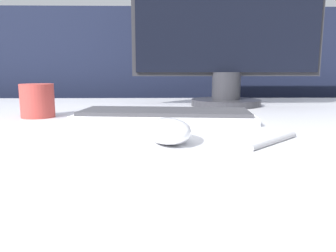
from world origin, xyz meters
The scene contains 6 objects.
partition_panel centered at (0.00, 0.67, 0.55)m, with size 5.00×0.03×1.09m.
computer_mouse_near centered at (0.06, -0.29, 0.73)m, with size 0.08×0.11×0.04m.
keyboard centered at (0.06, -0.06, 0.73)m, with size 0.40×0.19×0.02m.
monitor centered at (0.25, 0.25, 0.94)m, with size 0.59×0.22×0.44m.
mug centered at (-0.24, 0.00, 0.75)m, with size 0.08×0.08×0.08m.
pen centered at (0.22, -0.30, 0.72)m, with size 0.10×0.10×0.01m.
Camera 1 is at (0.05, -0.78, 0.82)m, focal length 35.00 mm.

